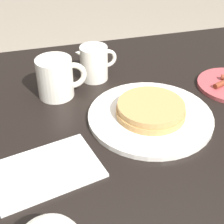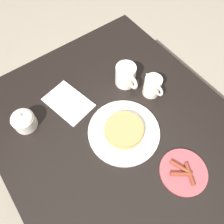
# 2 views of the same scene
# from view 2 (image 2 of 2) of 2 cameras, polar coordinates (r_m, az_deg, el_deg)

# --- Properties ---
(ground_plane) EXTENTS (8.00, 8.00, 0.00)m
(ground_plane) POSITION_cam_2_polar(r_m,az_deg,el_deg) (1.58, 2.10, -17.29)
(ground_plane) COLOR gray
(dining_table) EXTENTS (1.16, 0.90, 0.76)m
(dining_table) POSITION_cam_2_polar(r_m,az_deg,el_deg) (0.98, 3.29, -9.82)
(dining_table) COLOR black
(dining_table) RESTS_ON ground_plane
(pancake_plate) EXTENTS (0.28, 0.28, 0.04)m
(pancake_plate) POSITION_cam_2_polar(r_m,az_deg,el_deg) (0.85, 3.13, -4.91)
(pancake_plate) COLOR white
(pancake_plate) RESTS_ON dining_table
(side_plate_bacon) EXTENTS (0.17, 0.17, 0.02)m
(side_plate_bacon) POSITION_cam_2_polar(r_m,az_deg,el_deg) (0.85, 18.15, -14.62)
(side_plate_bacon) COLOR #B2474C
(side_plate_bacon) RESTS_ON dining_table
(coffee_mug) EXTENTS (0.12, 0.09, 0.10)m
(coffee_mug) POSITION_cam_2_polar(r_m,az_deg,el_deg) (0.95, 3.67, 9.48)
(coffee_mug) COLOR silver
(coffee_mug) RESTS_ON dining_table
(creamer_pitcher) EXTENTS (0.11, 0.07, 0.10)m
(creamer_pitcher) POSITION_cam_2_polar(r_m,az_deg,el_deg) (0.93, 10.45, 6.78)
(creamer_pitcher) COLOR silver
(creamer_pitcher) RESTS_ON dining_table
(sugar_bowl) EXTENTS (0.09, 0.09, 0.08)m
(sugar_bowl) POSITION_cam_2_polar(r_m,az_deg,el_deg) (0.91, -22.12, -2.01)
(sugar_bowl) COLOR silver
(sugar_bowl) RESTS_ON dining_table
(napkin) EXTENTS (0.22, 0.17, 0.01)m
(napkin) POSITION_cam_2_polar(r_m,az_deg,el_deg) (0.94, -11.33, 2.46)
(napkin) COLOR white
(napkin) RESTS_ON dining_table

